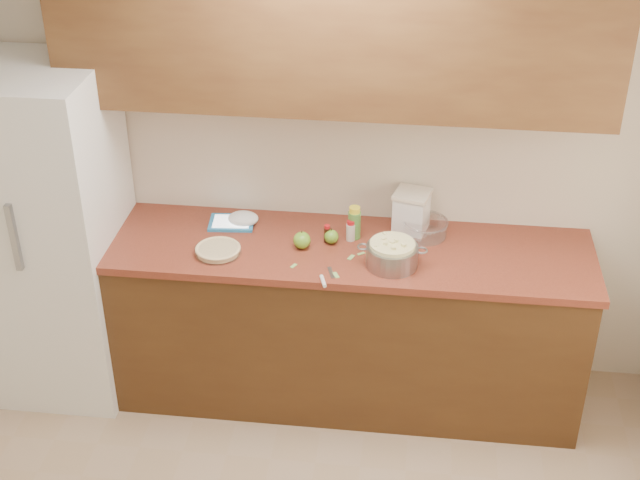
# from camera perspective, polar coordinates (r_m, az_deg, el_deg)

# --- Properties ---
(room_shell) EXTENTS (3.60, 3.60, 3.60)m
(room_shell) POSITION_cam_1_polar(r_m,az_deg,el_deg) (3.04, -2.52, -8.61)
(room_shell) COLOR tan
(room_shell) RESTS_ON ground
(counter_run) EXTENTS (2.64, 0.68, 0.92)m
(counter_run) POSITION_cam_1_polar(r_m,az_deg,el_deg) (4.71, 0.54, -5.15)
(counter_run) COLOR #492D14
(counter_run) RESTS_ON ground
(upper_cabinets) EXTENTS (2.60, 0.34, 0.70)m
(upper_cabinets) POSITION_cam_1_polar(r_m,az_deg,el_deg) (4.16, 0.89, 12.98)
(upper_cabinets) COLOR brown
(upper_cabinets) RESTS_ON room_shell
(fridge) EXTENTS (0.70, 0.70, 1.80)m
(fridge) POSITION_cam_1_polar(r_m,az_deg,el_deg) (4.78, -16.89, 0.30)
(fridge) COLOR white
(fridge) RESTS_ON ground
(pie) EXTENTS (0.23, 0.23, 0.04)m
(pie) POSITION_cam_1_polar(r_m,az_deg,el_deg) (4.41, -6.54, -0.65)
(pie) COLOR silver
(pie) RESTS_ON counter_run
(colander) EXTENTS (0.34, 0.25, 0.13)m
(colander) POSITION_cam_1_polar(r_m,az_deg,el_deg) (4.28, 4.63, -0.93)
(colander) COLOR gray
(colander) RESTS_ON counter_run
(flour_canister) EXTENTS (0.21, 0.21, 0.21)m
(flour_canister) POSITION_cam_1_polar(r_m,az_deg,el_deg) (4.56, 5.87, 1.88)
(flour_canister) COLOR white
(flour_canister) RESTS_ON counter_run
(tablet) EXTENTS (0.25, 0.20, 0.02)m
(tablet) POSITION_cam_1_polar(r_m,az_deg,el_deg) (4.66, -5.68, 1.12)
(tablet) COLOR #267DBB
(tablet) RESTS_ON counter_run
(paring_knife) EXTENTS (0.07, 0.18, 0.02)m
(paring_knife) POSITION_cam_1_polar(r_m,az_deg,el_deg) (4.17, 0.27, -2.56)
(paring_knife) COLOR gray
(paring_knife) RESTS_ON counter_run
(lemon_bottle) EXTENTS (0.06, 0.06, 0.17)m
(lemon_bottle) POSITION_cam_1_polar(r_m,az_deg,el_deg) (4.48, 2.21, 1.09)
(lemon_bottle) COLOR #4C8C38
(lemon_bottle) RESTS_ON counter_run
(cinnamon_shaker) EXTENTS (0.05, 0.05, 0.11)m
(cinnamon_shaker) POSITION_cam_1_polar(r_m,az_deg,el_deg) (4.47, 1.98, 0.59)
(cinnamon_shaker) COLOR beige
(cinnamon_shaker) RESTS_ON counter_run
(vanilla_bottle) EXTENTS (0.03, 0.03, 0.09)m
(vanilla_bottle) POSITION_cam_1_polar(r_m,az_deg,el_deg) (4.46, 0.46, 0.40)
(vanilla_bottle) COLOR black
(vanilla_bottle) RESTS_ON counter_run
(mixing_bowl) EXTENTS (0.23, 0.23, 0.09)m
(mixing_bowl) POSITION_cam_1_polar(r_m,az_deg,el_deg) (4.55, 6.74, 0.81)
(mixing_bowl) COLOR silver
(mixing_bowl) RESTS_ON counter_run
(paper_towel) EXTENTS (0.18, 0.15, 0.07)m
(paper_towel) POSITION_cam_1_polar(r_m,az_deg,el_deg) (4.64, -4.93, 1.38)
(paper_towel) COLOR white
(paper_towel) RESTS_ON counter_run
(apple_left) EXTENTS (0.09, 0.09, 0.10)m
(apple_left) POSITION_cam_1_polar(r_m,az_deg,el_deg) (4.41, -1.16, -0.02)
(apple_left) COLOR #669F27
(apple_left) RESTS_ON counter_run
(apple_center) EXTENTS (0.07, 0.07, 0.08)m
(apple_center) POSITION_cam_1_polar(r_m,az_deg,el_deg) (4.45, 0.73, 0.21)
(apple_center) COLOR #669F27
(apple_center) RESTS_ON counter_run
(peel_a) EXTENTS (0.03, 0.04, 0.00)m
(peel_a) POSITION_cam_1_polar(r_m,az_deg,el_deg) (4.29, -1.70, -1.67)
(peel_a) COLOR #89BE5C
(peel_a) RESTS_ON counter_run
(peel_b) EXTENTS (0.04, 0.05, 0.00)m
(peel_b) POSITION_cam_1_polar(r_m,az_deg,el_deg) (4.22, 1.02, -2.26)
(peel_b) COLOR #89BE5C
(peel_b) RESTS_ON counter_run
(peel_c) EXTENTS (0.04, 0.04, 0.00)m
(peel_c) POSITION_cam_1_polar(r_m,az_deg,el_deg) (4.39, 2.65, -0.88)
(peel_c) COLOR #89BE5C
(peel_c) RESTS_ON counter_run
(peel_d) EXTENTS (0.04, 0.05, 0.00)m
(peel_d) POSITION_cam_1_polar(r_m,az_deg,el_deg) (4.36, 2.00, -1.12)
(peel_d) COLOR #89BE5C
(peel_d) RESTS_ON counter_run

